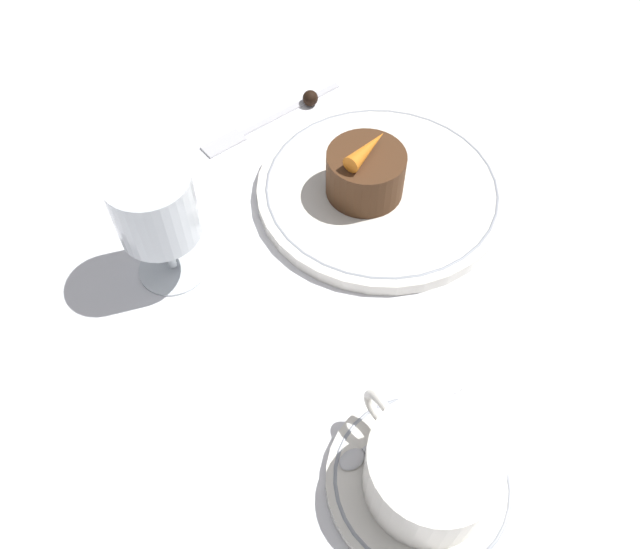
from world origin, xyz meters
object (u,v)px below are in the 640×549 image
coffee_cup (430,469)px  fork (259,124)px  wine_glass (156,212)px  dinner_plate (381,189)px  dessert_cake (368,172)px

coffee_cup → fork: size_ratio=0.63×
coffee_cup → wine_glass: size_ratio=1.01×
dinner_plate → fork: bearing=14.0°
coffee_cup → dessert_cake: bearing=-31.2°
fork → dessert_cake: dessert_cake is taller
wine_glass → dinner_plate: bearing=-101.6°
dinner_plate → dessert_cake: bearing=70.8°
coffee_cup → dessert_cake: (0.26, -0.16, -0.00)m
fork → coffee_cup: bearing=162.8°
dinner_plate → wine_glass: (0.05, 0.22, 0.07)m
wine_glass → dessert_cake: 0.22m
dinner_plate → coffee_cup: bearing=145.8°
coffee_cup → dessert_cake: coffee_cup is taller
wine_glass → dessert_cake: size_ratio=1.52×
fork → dinner_plate: bearing=-166.0°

